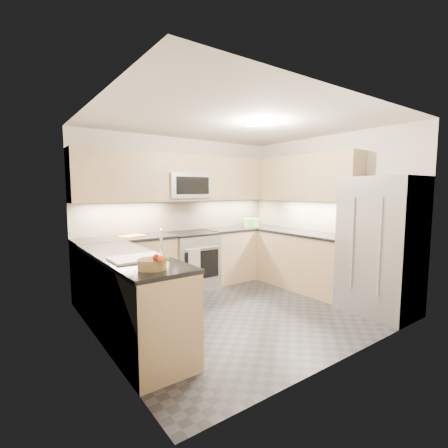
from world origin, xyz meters
TOP-DOWN VIEW (x-y plane):
  - floor at (0.00, 0.00)m, footprint 3.60×3.20m
  - ceiling at (0.00, 0.00)m, footprint 3.60×3.20m
  - wall_back at (0.00, 1.60)m, footprint 3.60×0.02m
  - wall_front at (0.00, -1.60)m, footprint 3.60×0.02m
  - wall_left at (-1.80, 0.00)m, footprint 0.02×3.20m
  - wall_right at (1.80, 0.00)m, footprint 0.02×3.20m
  - base_cab_back_left at (-1.09, 1.30)m, footprint 1.42×0.60m
  - base_cab_back_right at (1.09, 1.30)m, footprint 1.42×0.60m
  - base_cab_right at (1.50, 0.15)m, footprint 0.60×1.70m
  - base_cab_peninsula at (-1.50, 0.00)m, footprint 0.60×2.00m
  - countertop_back_left at (-1.09, 1.30)m, footprint 1.42×0.63m
  - countertop_back_right at (1.09, 1.30)m, footprint 1.42×0.63m
  - countertop_right at (1.50, 0.15)m, footprint 0.63×1.70m
  - countertop_peninsula at (-1.50, 0.00)m, footprint 0.63×2.00m
  - upper_cab_back at (0.00, 1.43)m, footprint 3.60×0.35m
  - upper_cab_right at (1.62, 0.28)m, footprint 0.35×1.95m
  - backsplash_back at (0.00, 1.60)m, footprint 3.60×0.01m
  - backsplash_right at (1.80, 0.45)m, footprint 0.01×2.30m
  - gas_range at (0.00, 1.28)m, footprint 0.76×0.65m
  - range_cooktop at (0.00, 1.28)m, footprint 0.76×0.65m
  - oven_door_glass at (0.00, 0.95)m, footprint 0.62×0.02m
  - oven_handle at (0.00, 0.93)m, footprint 0.60×0.02m
  - microwave at (0.00, 1.40)m, footprint 0.76×0.40m
  - microwave_door at (0.00, 1.20)m, footprint 0.60×0.01m
  - refrigerator at (1.45, -1.15)m, footprint 0.70×0.90m
  - fridge_handle_left at (1.08, -1.33)m, footprint 0.02×0.02m
  - fridge_handle_right at (1.08, -0.97)m, footprint 0.02×0.02m
  - sink_basin at (-1.50, -0.25)m, footprint 0.52×0.38m
  - faucet at (-1.24, -0.25)m, footprint 0.03×0.03m
  - utensil_bowl at (1.31, 1.28)m, footprint 0.36×0.36m
  - cutting_board at (-0.96, 1.37)m, footprint 0.42×0.35m
  - fruit_basket at (-1.55, -0.72)m, footprint 0.33×0.33m
  - fruit_apple at (-1.55, -0.81)m, footprint 0.07×0.07m
  - fruit_pear at (-1.49, -0.86)m, footprint 0.06×0.06m
  - dish_towel_check at (-0.17, 0.91)m, footprint 0.18×0.09m
  - fruit_orange at (-1.53, -0.86)m, footprint 0.06×0.06m

SIDE VIEW (x-z plane):
  - floor at x=0.00m, z-range 0.00..0.00m
  - base_cab_back_left at x=-1.09m, z-range 0.00..0.90m
  - base_cab_back_right at x=1.09m, z-range 0.00..0.90m
  - base_cab_right at x=1.50m, z-range 0.00..0.90m
  - base_cab_peninsula at x=-1.50m, z-range 0.00..0.90m
  - oven_door_glass at x=0.00m, z-range 0.22..0.68m
  - gas_range at x=0.00m, z-range 0.00..0.91m
  - dish_towel_check at x=-0.17m, z-range 0.37..0.73m
  - oven_handle at x=0.00m, z-range 0.71..0.73m
  - sink_basin at x=-1.50m, z-range 0.80..0.96m
  - refrigerator at x=1.45m, z-range 0.00..1.80m
  - range_cooktop at x=0.00m, z-range 0.90..0.93m
  - countertop_back_left at x=-1.09m, z-range 0.90..0.94m
  - countertop_back_right at x=1.09m, z-range 0.90..0.94m
  - countertop_right at x=1.50m, z-range 0.90..0.94m
  - countertop_peninsula at x=-1.50m, z-range 0.90..0.94m
  - cutting_board at x=-0.96m, z-range 0.94..0.95m
  - fridge_handle_left at x=1.08m, z-range 0.35..1.55m
  - fridge_handle_right at x=1.08m, z-range 0.35..1.55m
  - fruit_basket at x=-1.55m, z-range 0.94..1.03m
  - utensil_bowl at x=1.31m, z-range 0.94..1.10m
  - fruit_orange at x=-1.53m, z-range 1.02..1.08m
  - fruit_apple at x=-1.55m, z-range 1.02..1.09m
  - fruit_pear at x=-1.49m, z-range 1.02..1.09m
  - faucet at x=-1.24m, z-range 0.94..1.22m
  - backsplash_back at x=0.00m, z-range 0.94..1.45m
  - backsplash_right at x=1.80m, z-range 0.94..1.45m
  - wall_back at x=0.00m, z-range 0.00..2.50m
  - wall_front at x=0.00m, z-range 0.00..2.50m
  - wall_left at x=-1.80m, z-range 0.00..2.50m
  - wall_right at x=1.80m, z-range 0.00..2.50m
  - microwave at x=0.00m, z-range 1.50..1.90m
  - microwave_door at x=0.00m, z-range 1.56..1.84m
  - upper_cab_back at x=0.00m, z-range 1.45..2.20m
  - upper_cab_right at x=1.62m, z-range 1.45..2.20m
  - ceiling at x=0.00m, z-range 2.49..2.51m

